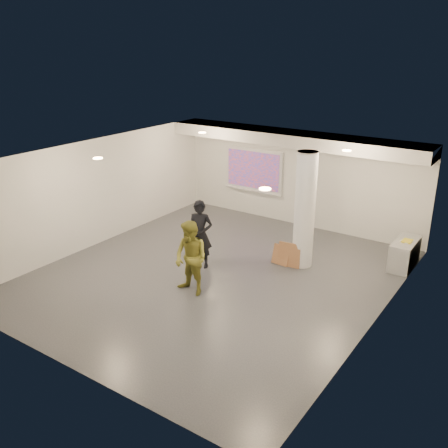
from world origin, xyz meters
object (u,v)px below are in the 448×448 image
Objects in this scene: credenza at (404,253)px; man at (191,258)px; column at (305,210)px; woman at (200,234)px; projection_screen at (254,170)px.

credenza is 5.61m from man.
column reaches higher than woman.
column reaches higher than credenza.
woman is at bearing -143.81° from column.
woman is 1.45m from man.
projection_screen is at bearing 81.27° from woman.
woman is at bearing -146.71° from credenza.
column is 1.69× the size of woman.
column is 1.43× the size of projection_screen.
woman reaches higher than credenza.
credenza is at bearing -13.36° from projection_screen.
credenza is 5.28m from woman.
column is 1.72× the size of man.
column is at bearing 14.46° from woman.
woman is (-2.13, -1.56, -0.61)m from column.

